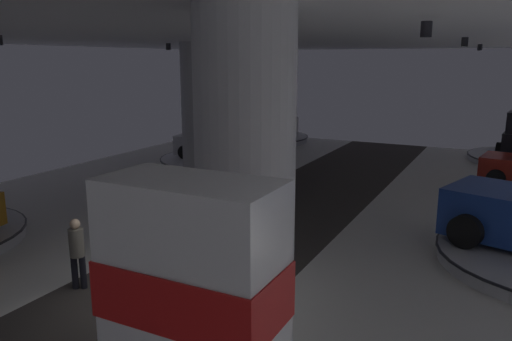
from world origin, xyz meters
name	(u,v)px	position (x,y,z in m)	size (l,w,h in m)	color
ground	(157,298)	(0.00, 0.00, -0.02)	(24.00, 44.00, 0.06)	silver
ceiling_with_spotlights	(145,24)	(0.00, 0.00, 5.55)	(24.00, 44.00, 0.39)	silver
column_left	(200,120)	(-3.77, 7.52, 2.75)	(1.35, 1.35, 5.50)	#ADADB2
column_right	(246,242)	(3.55, -2.66, 2.75)	(1.17, 1.17, 5.50)	silver
display_platform_far_left	(221,159)	(-6.04, 12.70, 0.15)	(5.86, 5.86, 0.27)	silver
display_car_far_left	(221,142)	(-6.01, 12.70, 1.04)	(4.45, 2.80, 1.71)	silver
display_platform_deep_left	(259,138)	(-7.38, 19.43, 0.19)	(6.04, 6.04, 0.34)	#B7B7BC
pickup_truck_deep_left	(262,121)	(-7.11, 19.26, 1.27)	(5.61, 4.63, 2.30)	silver
visitor_walking_near	(77,249)	(-1.78, -0.42, 0.91)	(0.32, 0.32, 1.59)	black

